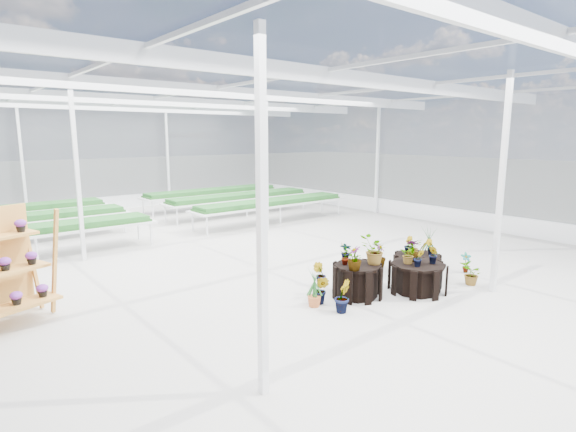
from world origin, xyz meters
TOP-DOWN VIEW (x-y plane):
  - ground_plane at (0.00, 0.00)m, footprint 24.00×24.00m
  - greenhouse_shell at (0.00, 0.00)m, footprint 18.00×24.00m
  - steel_frame at (0.00, 0.00)m, footprint 18.00×24.00m
  - nursery_benches at (0.00, 7.20)m, footprint 16.00×7.00m
  - plinth_tall at (0.53, -2.40)m, footprint 1.28×1.28m
  - plinth_mid at (1.73, -3.00)m, footprint 1.46×1.46m
  - plinth_low at (2.73, -2.30)m, footprint 1.23×1.23m
  - nursery_plants at (1.67, -2.23)m, footprint 4.66×2.90m

SIDE VIEW (x-z plane):
  - ground_plane at x=0.00m, z-range 0.00..0.00m
  - plinth_low at x=2.73m, z-range 0.00..0.48m
  - plinth_mid at x=1.73m, z-range 0.00..0.62m
  - plinth_tall at x=0.53m, z-range 0.00..0.67m
  - nursery_benches at x=0.00m, z-range 0.00..0.84m
  - nursery_plants at x=1.67m, z-range -0.10..1.16m
  - greenhouse_shell at x=0.00m, z-range 0.00..4.50m
  - steel_frame at x=0.00m, z-range 0.00..4.50m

